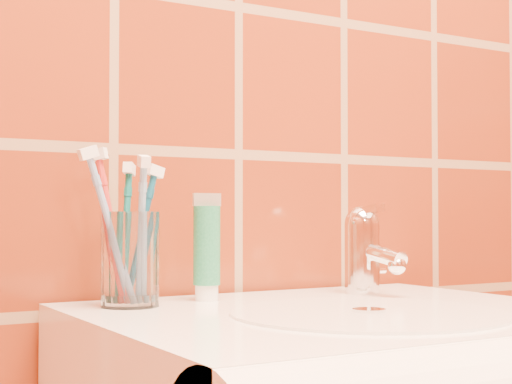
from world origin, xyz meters
TOP-DOWN VIEW (x-y plane):
  - wall_back at (0.00, 1.21)m, footprint 2.20×0.02m
  - glass_tumbler at (-0.20, 1.10)m, footprint 0.09×0.09m
  - toothpaste_tube at (-0.09, 1.12)m, footprint 0.04×0.03m
  - faucet at (0.14, 1.09)m, footprint 0.05×0.11m
  - toothbrush_0 at (-0.22, 1.11)m, footprint 0.10×0.10m
  - toothbrush_1 at (-0.20, 1.12)m, footprint 0.08×0.10m
  - toothbrush_2 at (-0.22, 1.09)m, footprint 0.09×0.08m
  - toothbrush_3 at (-0.19, 1.09)m, footprint 0.04×0.09m
  - toothbrush_4 at (-0.18, 1.12)m, footprint 0.09×0.08m

SIDE VIEW (x-z plane):
  - glass_tumbler at x=-0.20m, z-range 0.85..0.96m
  - toothpaste_tube at x=-0.09m, z-range 0.85..0.98m
  - faucet at x=0.14m, z-range 0.85..0.97m
  - toothbrush_4 at x=-0.18m, z-range 0.84..1.02m
  - toothbrush_1 at x=-0.20m, z-range 0.84..1.03m
  - toothbrush_3 at x=-0.19m, z-range 0.84..1.03m
  - toothbrush_2 at x=-0.22m, z-range 0.85..1.04m
  - toothbrush_0 at x=-0.22m, z-range 0.84..1.04m
  - wall_back at x=0.00m, z-range 0.00..2.50m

